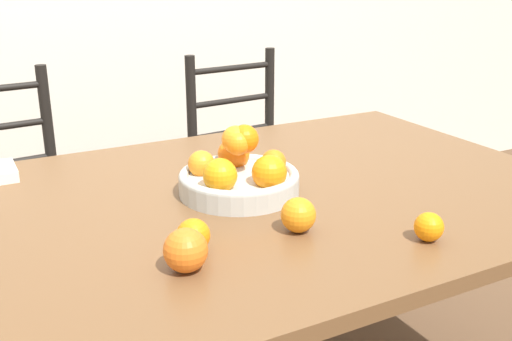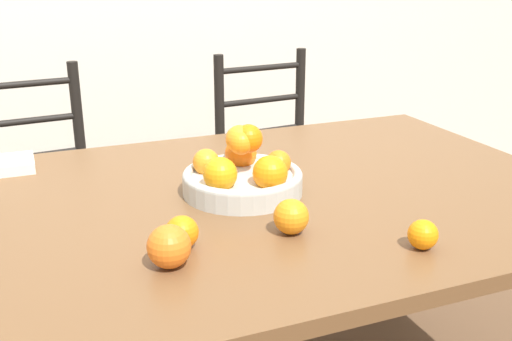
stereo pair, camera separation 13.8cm
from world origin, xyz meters
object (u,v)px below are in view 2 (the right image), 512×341
Objects in this scene: orange_loose_3 at (423,235)px; fruit_bowl at (243,173)px; orange_loose_0 at (169,246)px; orange_loose_1 at (291,217)px; orange_loose_2 at (182,232)px; chair_left at (39,204)px; chair_right at (277,172)px.

fruit_bowl is at bearing 118.08° from orange_loose_3.
orange_loose_0 is 1.11× the size of orange_loose_1.
chair_left reaches higher than orange_loose_2.
orange_loose_3 is 0.07× the size of chair_right.
chair_left is at bearing 103.15° from orange_loose_2.
fruit_bowl is at bearing -66.13° from chair_left.
orange_loose_0 is 1.38m from chair_right.
orange_loose_2 reaches higher than orange_loose_3.
orange_loose_2 is at bearing -82.56° from chair_left.
chair_right reaches higher than orange_loose_2.
orange_loose_0 is 1.19m from chair_left.
chair_right is (0.72, 1.13, -0.32)m from orange_loose_0.
orange_loose_0 is at bearing 166.75° from orange_loose_3.
chair_left reaches higher than orange_loose_0.
orange_loose_0 is at bearing -122.23° from orange_loose_2.
orange_loose_1 is 0.27m from orange_loose_3.
orange_loose_1 reaches higher than orange_loose_2.
chair_left is (-0.25, 1.06, -0.31)m from orange_loose_2.
chair_left reaches higher than orange_loose_1.
orange_loose_0 is at bearing -169.93° from orange_loose_1.
chair_right is at bearing 79.29° from orange_loose_3.
chair_left is at bearing 100.30° from orange_loose_0.
orange_loose_0 is 1.38× the size of orange_loose_3.
chair_right is (0.24, 1.24, -0.31)m from orange_loose_3.
orange_loose_0 is 0.50m from orange_loose_3.
orange_loose_0 reaches higher than orange_loose_3.
orange_loose_1 is 1.21m from chair_right.
fruit_bowl is 1.00m from chair_right.
orange_loose_3 is at bearing -22.35° from orange_loose_2.
chair_right reaches higher than orange_loose_1.
orange_loose_1 is (0.01, -0.26, -0.01)m from fruit_bowl.
chair_right is at bearing 60.89° from fruit_bowl.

